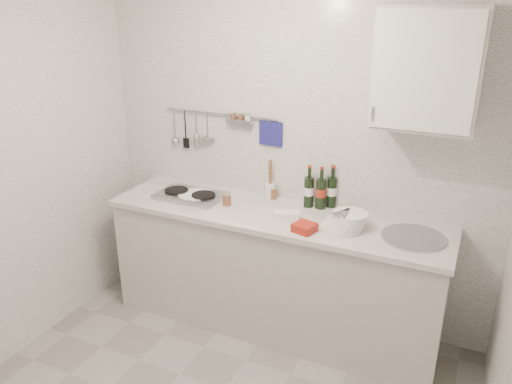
% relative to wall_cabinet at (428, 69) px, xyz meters
% --- Properties ---
extents(back_wall, '(3.00, 0.02, 2.50)m').
position_rel_wall_cabinet_xyz_m(back_wall, '(-0.90, 0.18, -0.70)').
color(back_wall, silver).
rests_on(back_wall, floor).
extents(counter, '(2.44, 0.64, 0.96)m').
position_rel_wall_cabinet_xyz_m(counter, '(-0.89, -0.12, -1.52)').
color(counter, '#B4AEA6').
rests_on(counter, floor).
extents(wall_rail, '(0.98, 0.09, 0.34)m').
position_rel_wall_cabinet_xyz_m(wall_rail, '(-1.50, 0.15, -0.52)').
color(wall_rail, '#93969B').
rests_on(wall_rail, back_wall).
extents(wall_cabinet, '(0.60, 0.38, 0.70)m').
position_rel_wall_cabinet_xyz_m(wall_cabinet, '(0.00, 0.00, 0.00)').
color(wall_cabinet, '#B4AEA6').
rests_on(wall_cabinet, back_wall).
extents(plate_stack_hob, '(0.28, 0.27, 0.03)m').
position_rel_wall_cabinet_xyz_m(plate_stack_hob, '(-1.56, -0.12, -1.01)').
color(plate_stack_hob, '#4D5AAF').
rests_on(plate_stack_hob, counter).
extents(plate_stack_sink, '(0.30, 0.28, 0.12)m').
position_rel_wall_cabinet_xyz_m(plate_stack_sink, '(-0.38, -0.16, -0.98)').
color(plate_stack_sink, white).
rests_on(plate_stack_sink, counter).
extents(wine_bottles, '(0.22, 0.14, 0.31)m').
position_rel_wall_cabinet_xyz_m(wine_bottles, '(-0.65, 0.12, -0.87)').
color(wine_bottles, black).
rests_on(wine_bottles, counter).
extents(butter_dish, '(0.19, 0.14, 0.05)m').
position_rel_wall_cabinet_xyz_m(butter_dish, '(-0.78, -0.18, -1.00)').
color(butter_dish, white).
rests_on(butter_dish, counter).
extents(strawberry_punnet, '(0.16, 0.16, 0.05)m').
position_rel_wall_cabinet_xyz_m(strawberry_punnet, '(-0.61, -0.32, -1.00)').
color(strawberry_punnet, red).
rests_on(strawberry_punnet, counter).
extents(utensil_crock, '(0.07, 0.07, 0.31)m').
position_rel_wall_cabinet_xyz_m(utensil_crock, '(-1.05, 0.13, -0.96)').
color(utensil_crock, white).
rests_on(utensil_crock, counter).
extents(jar_a, '(0.07, 0.07, 0.09)m').
position_rel_wall_cabinet_xyz_m(jar_a, '(-1.02, 0.13, -0.98)').
color(jar_a, brown).
rests_on(jar_a, counter).
extents(jar_b, '(0.06, 0.06, 0.07)m').
position_rel_wall_cabinet_xyz_m(jar_b, '(-0.42, 0.08, -0.99)').
color(jar_b, brown).
rests_on(jar_b, counter).
extents(jar_c, '(0.06, 0.06, 0.08)m').
position_rel_wall_cabinet_xyz_m(jar_c, '(-0.37, 0.02, -0.99)').
color(jar_c, brown).
rests_on(jar_c, counter).
extents(jar_d, '(0.07, 0.07, 0.09)m').
position_rel_wall_cabinet_xyz_m(jar_d, '(-1.27, -0.13, -0.98)').
color(jar_d, brown).
rests_on(jar_d, counter).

